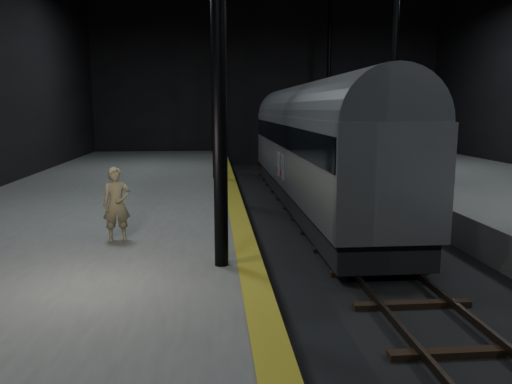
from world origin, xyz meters
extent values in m
plane|color=black|center=(0.00, 0.00, 0.00)|extent=(44.00, 44.00, 0.00)
cube|color=#51514F|center=(-7.50, 0.00, 0.50)|extent=(9.00, 43.80, 1.00)
cube|color=olive|center=(-3.25, 0.00, 1.00)|extent=(0.50, 43.80, 0.01)
cube|color=#3F3328|center=(-0.72, 0.00, 0.17)|extent=(0.08, 43.00, 0.14)
cube|color=#3F3328|center=(0.72, 0.00, 0.17)|extent=(0.08, 43.00, 0.14)
cube|color=black|center=(0.00, 0.00, 0.06)|extent=(2.40, 42.00, 0.12)
cylinder|color=black|center=(-3.80, 8.00, 6.00)|extent=(0.26, 0.26, 10.00)
cylinder|color=black|center=(3.80, 8.00, 6.00)|extent=(0.26, 0.26, 10.00)
cylinder|color=black|center=(-3.80, 20.00, 6.00)|extent=(0.26, 0.26, 10.00)
cylinder|color=black|center=(3.80, 20.00, 6.00)|extent=(0.26, 0.26, 10.00)
cube|color=#97999E|center=(0.00, 6.17, 2.30)|extent=(2.62, 18.04, 2.71)
cube|color=black|center=(0.00, 6.17, 0.60)|extent=(2.39, 17.68, 0.77)
cube|color=black|center=(0.00, 6.17, 2.93)|extent=(2.67, 17.77, 0.81)
cylinder|color=slate|center=(0.00, 6.17, 3.65)|extent=(2.56, 17.86, 2.56)
cube|color=black|center=(0.00, -0.14, 0.27)|extent=(1.62, 1.98, 0.32)
cube|color=black|center=(0.00, 12.49, 0.27)|extent=(1.62, 1.98, 0.32)
cube|color=silver|center=(-1.34, 5.27, 1.76)|extent=(0.04, 0.68, 0.95)
cube|color=silver|center=(-1.34, 6.35, 1.76)|extent=(0.04, 0.68, 0.95)
cylinder|color=#A7142C|center=(-1.36, 5.43, 1.53)|extent=(0.03, 0.23, 0.23)
cylinder|color=#A7142C|center=(-1.36, 6.51, 1.53)|extent=(0.03, 0.23, 0.23)
imported|color=#8E7D57|center=(-6.09, -2.02, 1.83)|extent=(0.69, 0.55, 1.67)
camera|label=1|loc=(-3.95, -13.17, 3.95)|focal=35.00mm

